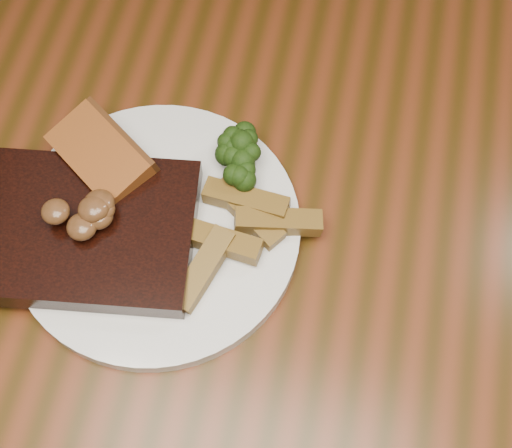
# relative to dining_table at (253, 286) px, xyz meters

# --- Properties ---
(ground) EXTENTS (4.50, 4.50, 0.00)m
(ground) POSITION_rel_dining_table_xyz_m (0.00, 0.00, -0.66)
(ground) COLOR #3B180D
(ground) RESTS_ON ground
(dining_table) EXTENTS (1.60, 0.90, 0.75)m
(dining_table) POSITION_rel_dining_table_xyz_m (0.00, 0.00, 0.00)
(dining_table) COLOR #502310
(dining_table) RESTS_ON ground
(plate) EXTENTS (0.27, 0.27, 0.01)m
(plate) POSITION_rel_dining_table_xyz_m (-0.09, 0.00, 0.10)
(plate) COLOR silver
(plate) RESTS_ON dining_table
(steak) EXTENTS (0.21, 0.17, 0.03)m
(steak) POSITION_rel_dining_table_xyz_m (-0.15, -0.02, 0.12)
(steak) COLOR black
(steak) RESTS_ON plate
(steak_bone) EXTENTS (0.14, 0.03, 0.02)m
(steak_bone) POSITION_rel_dining_table_xyz_m (-0.15, -0.09, 0.11)
(steak_bone) COLOR #BBB391
(steak_bone) RESTS_ON plate
(mushroom_pile) EXTENTS (0.08, 0.08, 0.03)m
(mushroom_pile) POSITION_rel_dining_table_xyz_m (-0.14, -0.01, 0.15)
(mushroom_pile) COLOR #56311B
(mushroom_pile) RESTS_ON steak
(garlic_bread) EXTENTS (0.11, 0.10, 0.02)m
(garlic_bread) POSITION_rel_dining_table_xyz_m (-0.15, 0.05, 0.12)
(garlic_bread) COLOR brown
(garlic_bread) RESTS_ON plate
(potato_wedges) EXTENTS (0.10, 0.10, 0.02)m
(potato_wedges) POSITION_rel_dining_table_xyz_m (-0.02, -0.01, 0.12)
(potato_wedges) COLOR brown
(potato_wedges) RESTS_ON plate
(broccoli_cluster) EXTENTS (0.06, 0.06, 0.04)m
(broccoli_cluster) POSITION_rel_dining_table_xyz_m (-0.04, 0.07, 0.12)
(broccoli_cluster) COLOR #1C310B
(broccoli_cluster) RESTS_ON plate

